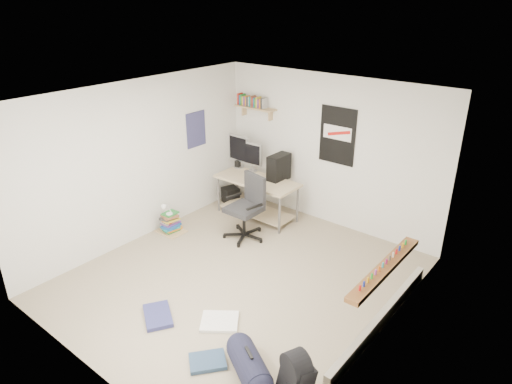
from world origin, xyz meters
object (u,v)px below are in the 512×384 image
Objects in this scene: office_chair at (244,210)px; backpack at (296,381)px; duffel_bag at (249,366)px; desk at (257,197)px; book_stack at (170,223)px.

backpack is (2.43, -2.10, -0.29)m from office_chair.
duffel_bag is at bearing -147.43° from backpack.
desk reaches higher than book_stack.
duffel_bag reaches higher than backpack.
book_stack is at bearing 179.70° from backpack.
office_chair is 1.28m from book_stack.
backpack is at bearing 39.66° from duffel_bag.
desk is 3.68m from duffel_bag.
book_stack is (-1.07, -0.62, -0.34)m from office_chair.
office_chair reaches higher than backpack.
desk is at bearing 156.87° from backpack.
book_stack is at bearing -178.01° from duffel_bag.
desk is 2.52× the size of duffel_bag.
desk is 3.38× the size of backpack.
office_chair is at bearing 161.84° from backpack.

